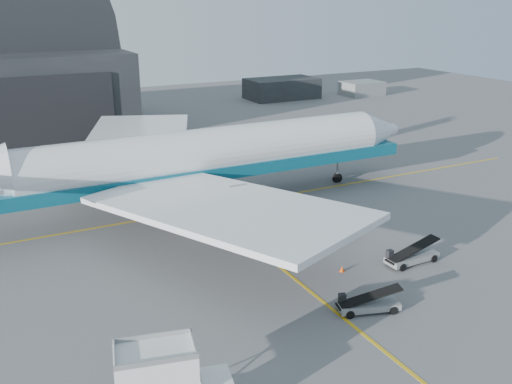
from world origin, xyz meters
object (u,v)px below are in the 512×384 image
airliner (191,158)px  pushback_tug (331,229)px  belt_loader_b (411,256)px  belt_loader_a (368,304)px

airliner → pushback_tug: bearing=-57.8°
pushback_tug → belt_loader_b: size_ratio=0.86×
belt_loader_b → belt_loader_a: bearing=-152.0°
airliner → pushback_tug: (7.77, -12.32, -4.24)m
airliner → belt_loader_a: size_ratio=11.48×
pushback_tug → belt_loader_b: belt_loader_b is taller
airliner → belt_loader_b: airliner is taller
pushback_tug → belt_loader_a: (-4.85, -11.22, -0.16)m
belt_loader_a → belt_loader_b: bearing=46.4°
airliner → belt_loader_a: bearing=-83.0°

